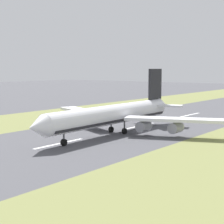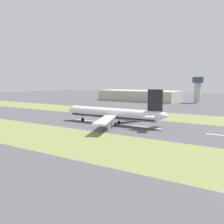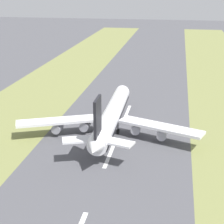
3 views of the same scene
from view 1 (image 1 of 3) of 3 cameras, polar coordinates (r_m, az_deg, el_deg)
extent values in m
plane|color=#4C4C51|center=(115.82, -1.83, -3.46)|extent=(800.00, 800.00, 0.00)
cube|color=olive|center=(148.20, -15.40, -1.47)|extent=(40.00, 600.00, 0.01)
cube|color=silver|center=(168.25, 11.81, -0.42)|extent=(1.20, 18.00, 0.01)
cube|color=silver|center=(133.69, 4.30, -2.11)|extent=(1.20, 18.00, 0.01)
cube|color=silver|center=(103.12, -8.06, -4.78)|extent=(1.20, 18.00, 0.01)
cylinder|color=white|center=(115.09, 0.00, -0.40)|extent=(6.85, 56.08, 6.00)
cone|color=white|center=(92.70, -11.36, -2.24)|extent=(5.95, 5.09, 5.88)
cone|color=white|center=(140.92, 7.57, 1.17)|extent=(5.19, 6.08, 5.10)
cube|color=black|center=(115.30, 0.00, -1.21)|extent=(6.51, 53.84, 0.70)
cube|color=white|center=(112.07, 9.42, -1.14)|extent=(29.05, 16.80, 0.90)
cube|color=white|center=(131.70, -4.22, 0.09)|extent=(29.21, 16.05, 0.90)
cylinder|color=#93939E|center=(113.80, 4.84, -2.20)|extent=(3.27, 4.85, 3.20)
cylinder|color=#93939E|center=(112.44, 9.69, -2.38)|extent=(3.27, 4.85, 3.20)
cylinder|color=#93939E|center=(124.14, -2.22, -1.44)|extent=(3.27, 4.85, 3.20)
cylinder|color=#93939E|center=(132.53, -4.30, -0.94)|extent=(3.27, 4.85, 3.20)
cube|color=black|center=(136.06, 6.58, 4.24)|extent=(0.92, 8.01, 11.00)
cube|color=white|center=(133.91, 8.58, 0.96)|extent=(10.89, 7.40, 0.60)
cube|color=white|center=(139.41, 4.59, 1.23)|extent=(10.85, 7.15, 0.60)
cylinder|color=#59595E|center=(99.61, -7.36, -3.71)|extent=(0.50, 0.50, 3.20)
cylinder|color=black|center=(99.91, -7.35, -4.61)|extent=(0.93, 1.81, 1.80)
cylinder|color=#59595E|center=(116.51, 1.91, -2.15)|extent=(0.50, 0.50, 3.20)
cylinder|color=black|center=(116.76, 1.91, -2.93)|extent=(0.93, 1.81, 1.80)
cylinder|color=#59595E|center=(119.52, -0.14, -1.92)|extent=(0.50, 0.50, 3.20)
cylinder|color=black|center=(119.77, -0.14, -2.68)|extent=(0.93, 1.81, 1.80)
camera|label=2|loc=(179.25, 54.86, 5.27)|focal=42.00mm
camera|label=3|loc=(234.60, 14.80, 14.05)|focal=60.00mm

